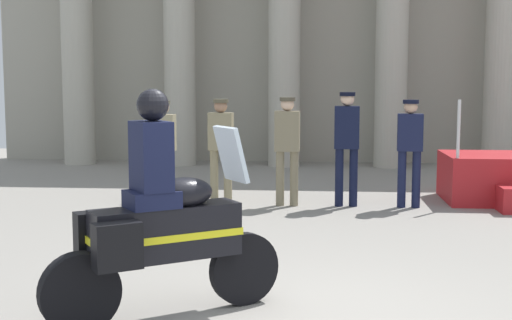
{
  "coord_description": "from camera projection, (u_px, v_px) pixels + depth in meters",
  "views": [
    {
      "loc": [
        0.27,
        -5.51,
        1.97
      ],
      "look_at": [
        -0.43,
        2.79,
        1.02
      ],
      "focal_mm": 49.68,
      "sensor_mm": 36.0,
      "label": 1
    }
  ],
  "objects": [
    {
      "name": "colonnade_backdrop",
      "position": [
        337.0,
        16.0,
        16.27
      ],
      "size": [
        16.26,
        1.57,
        6.44
      ],
      "color": "#A49F91",
      "rests_on": "ground_plane"
    },
    {
      "name": "officer_in_row_0",
      "position": [
        163.0,
        144.0,
        11.1
      ],
      "size": [
        0.39,
        0.24,
        1.64
      ],
      "rotation": [
        0.0,
        0.0,
        3.08
      ],
      "color": "gray",
      "rests_on": "ground_plane"
    },
    {
      "name": "officer_in_row_1",
      "position": [
        221.0,
        142.0,
        11.15
      ],
      "size": [
        0.39,
        0.24,
        1.67
      ],
      "rotation": [
        0.0,
        0.0,
        3.08
      ],
      "color": "#847A5B",
      "rests_on": "ground_plane"
    },
    {
      "name": "officer_in_row_2",
      "position": [
        287.0,
        142.0,
        10.99
      ],
      "size": [
        0.39,
        0.24,
        1.7
      ],
      "rotation": [
        0.0,
        0.0,
        3.08
      ],
      "color": "#7A7056",
      "rests_on": "ground_plane"
    },
    {
      "name": "officer_in_row_3",
      "position": [
        347.0,
        139.0,
        10.94
      ],
      "size": [
        0.39,
        0.24,
        1.78
      ],
      "rotation": [
        0.0,
        0.0,
        3.08
      ],
      "color": "black",
      "rests_on": "ground_plane"
    },
    {
      "name": "officer_in_row_4",
      "position": [
        410.0,
        144.0,
        10.84
      ],
      "size": [
        0.39,
        0.24,
        1.66
      ],
      "rotation": [
        0.0,
        0.0,
        3.08
      ],
      "color": "#141938",
      "rests_on": "ground_plane"
    },
    {
      "name": "motorcycle_with_rider",
      "position": [
        158.0,
        225.0,
        5.77
      ],
      "size": [
        1.81,
        1.29,
        1.9
      ],
      "rotation": [
        0.0,
        0.0,
        0.59
      ],
      "color": "black",
      "rests_on": "ground_plane"
    },
    {
      "name": "briefcase_on_ground",
      "position": [
        138.0,
        191.0,
        11.44
      ],
      "size": [
        0.1,
        0.32,
        0.36
      ],
      "primitive_type": "cube",
      "color": "black",
      "rests_on": "ground_plane"
    }
  ]
}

